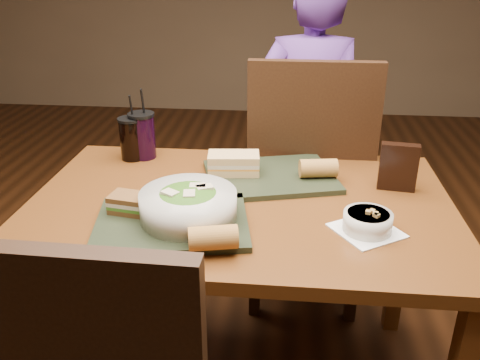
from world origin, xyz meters
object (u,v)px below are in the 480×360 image
object	(u,v)px
chip_bag	(398,167)
cup_berry	(143,135)
sandwich_near	(130,203)
cup_cola	(131,138)
baguette_far	(318,168)
tray_far	(270,177)
baguette_near	(213,238)
diner	(308,126)
tray_near	(172,223)
salad_bowl	(188,203)
soup_bowl	(368,222)
chair_far	(308,177)
sandwich_far	(234,163)
dining_table	(240,226)

from	to	relation	value
chip_bag	cup_berry	bearing A→B (deg)	175.91
sandwich_near	cup_berry	world-z (taller)	cup_berry
cup_cola	baguette_far	bearing A→B (deg)	-11.90
tray_far	sandwich_near	world-z (taller)	sandwich_near
baguette_near	chip_bag	bearing A→B (deg)	40.03
tray_far	baguette_far	xyz separation A→B (m)	(0.16, -0.01, 0.04)
diner	tray_near	xyz separation A→B (m)	(-0.40, -1.09, 0.06)
salad_bowl	chip_bag	distance (m)	0.68
tray_near	tray_far	world-z (taller)	same
diner	tray_far	bearing A→B (deg)	78.18
tray_far	baguette_far	bearing A→B (deg)	-2.16
baguette_near	cup_berry	distance (m)	0.73
soup_bowl	chip_bag	world-z (taller)	chip_bag
diner	tray_near	size ratio (longest dim) A/B	3.33
chair_far	sandwich_far	xyz separation A→B (m)	(-0.27, -0.34, 0.19)
tray_near	cup_berry	distance (m)	0.55
chair_far	soup_bowl	distance (m)	0.70
chip_bag	tray_near	bearing A→B (deg)	-146.85
diner	baguette_far	xyz separation A→B (m)	(0.01, -0.74, 0.10)
chip_bag	sandwich_near	bearing A→B (deg)	-153.03
soup_bowl	sandwich_far	xyz separation A→B (m)	(-0.40, 0.33, 0.02)
chair_far	baguette_near	world-z (taller)	chair_far
soup_bowl	baguette_far	world-z (taller)	baguette_far
dining_table	baguette_far	xyz separation A→B (m)	(0.24, 0.17, 0.14)
chair_far	tray_near	bearing A→B (deg)	-120.35
chair_far	cup_cola	size ratio (longest dim) A/B	4.58
sandwich_far	cup_cola	distance (m)	0.41
cup_cola	diner	bearing A→B (deg)	42.52
tray_near	chip_bag	distance (m)	0.74
salad_bowl	baguette_far	size ratio (longest dim) A/B	2.20
dining_table	salad_bowl	world-z (taller)	salad_bowl
dining_table	diner	xyz separation A→B (m)	(0.23, 0.91, 0.04)
sandwich_near	cup_berry	xyz separation A→B (m)	(-0.09, 0.46, 0.04)
sandwich_near	chip_bag	size ratio (longest dim) A/B	0.79
dining_table	cup_berry	distance (m)	0.54
baguette_far	cup_cola	distance (m)	0.69
dining_table	chip_bag	xyz separation A→B (m)	(0.49, 0.13, 0.17)
baguette_near	sandwich_near	bearing A→B (deg)	146.80
diner	sandwich_near	size ratio (longest dim) A/B	11.48
diner	tray_far	world-z (taller)	diner
tray_far	sandwich_far	size ratio (longest dim) A/B	2.36
chair_far	baguette_near	xyz separation A→B (m)	(-0.26, -0.82, 0.18)
soup_bowl	tray_far	bearing A→B (deg)	130.68
diner	tray_near	bearing A→B (deg)	68.89
diner	cup_cola	distance (m)	0.90
tray_far	chip_bag	distance (m)	0.41
tray_far	cup_cola	xyz separation A→B (m)	(-0.51, 0.14, 0.07)
diner	sandwich_far	size ratio (longest dim) A/B	7.85
sandwich_far	cup_berry	size ratio (longest dim) A/B	0.68
diner	cup_berry	bearing A→B (deg)	42.52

